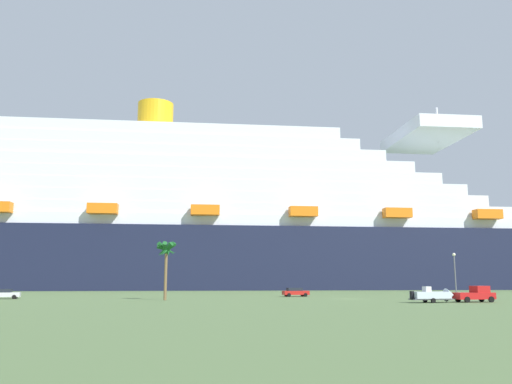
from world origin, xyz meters
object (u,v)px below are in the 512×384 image
at_px(cruise_ship, 238,225).
at_px(parked_car_silver_sedan, 4,294).
at_px(palm_tree, 166,252).
at_px(pickup_truck, 475,294).
at_px(street_lamp, 455,268).
at_px(parked_car_red_hatchback, 295,292).
at_px(small_boat_on_trailer, 435,295).

height_order(cruise_ship, parked_car_silver_sedan, cruise_ship).
bearing_deg(palm_tree, pickup_truck, -15.95).
height_order(street_lamp, parked_car_red_hatchback, street_lamp).
distance_m(street_lamp, parked_car_red_hatchback, 27.89).
height_order(small_boat_on_trailer, parked_car_red_hatchback, small_boat_on_trailer).
bearing_deg(small_boat_on_trailer, street_lamp, 54.92).
bearing_deg(parked_car_red_hatchback, parked_car_silver_sedan, -173.28).
relative_size(cruise_ship, street_lamp, 31.32).
relative_size(cruise_ship, pickup_truck, 40.86).
bearing_deg(parked_car_red_hatchback, palm_tree, -149.10).
bearing_deg(small_boat_on_trailer, parked_car_silver_sedan, 161.48).
distance_m(parked_car_silver_sedan, parked_car_red_hatchback, 48.53).
bearing_deg(palm_tree, street_lamp, 5.66).
xyz_separation_m(street_lamp, parked_car_silver_sedan, (-74.39, 3.00, -4.13)).
relative_size(pickup_truck, palm_tree, 0.66).
distance_m(cruise_ship, street_lamp, 82.36).
bearing_deg(parked_car_silver_sedan, small_boat_on_trailer, -18.52).
relative_size(small_boat_on_trailer, parked_car_red_hatchback, 1.48).
height_order(small_boat_on_trailer, palm_tree, palm_tree).
bearing_deg(cruise_ship, parked_car_red_hatchback, -85.93).
relative_size(palm_tree, parked_car_red_hatchback, 1.81).
distance_m(small_boat_on_trailer, palm_tree, 39.02).
distance_m(pickup_truck, small_boat_on_trailer, 6.23).
distance_m(palm_tree, street_lamp, 49.05).
bearing_deg(street_lamp, palm_tree, -174.34).
height_order(palm_tree, street_lamp, palm_tree).
bearing_deg(parked_car_red_hatchback, pickup_truck, -52.20).
distance_m(small_boat_on_trailer, parked_car_red_hatchback, 29.77).
bearing_deg(palm_tree, parked_car_silver_sedan, 163.00).
bearing_deg(cruise_ship, street_lamp, -67.58).
distance_m(pickup_truck, parked_car_silver_sedan, 70.98).
bearing_deg(parked_car_red_hatchback, street_lamp, -18.34).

